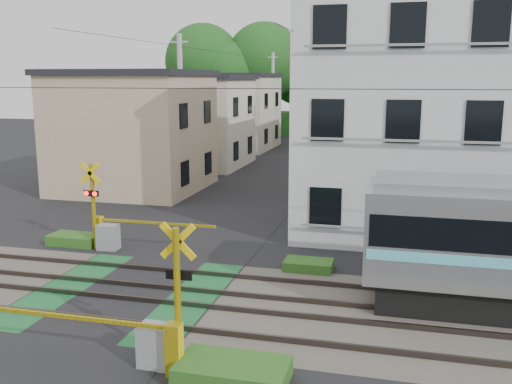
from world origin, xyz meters
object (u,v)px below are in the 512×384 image
(apartment_block, at_px, (437,110))
(pedestrian, at_px, (305,149))
(crossing_signal_near, at_px, (159,336))
(crossing_signal_far, at_px, (106,229))

(apartment_block, distance_m, pedestrian, 19.61)
(crossing_signal_near, height_order, pedestrian, crossing_signal_near)
(crossing_signal_far, xyz_separation_m, pedestrian, (3.17, 23.38, 0.15))
(crossing_signal_far, bearing_deg, apartment_block, 27.78)
(crossing_signal_near, relative_size, apartment_block, 0.46)
(crossing_signal_far, distance_m, pedestrian, 23.59)
(crossing_signal_near, xyz_separation_m, pedestrian, (-2.00, 30.69, 0.15))
(crossing_signal_near, relative_size, crossing_signal_far, 1.00)
(apartment_block, xyz_separation_m, pedestrian, (-7.91, 17.54, -3.80))
(crossing_signal_far, relative_size, apartment_block, 0.46)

